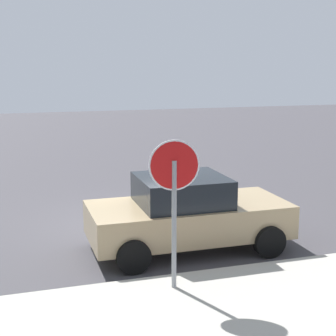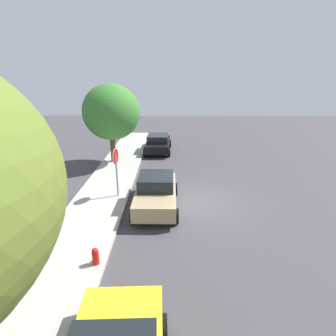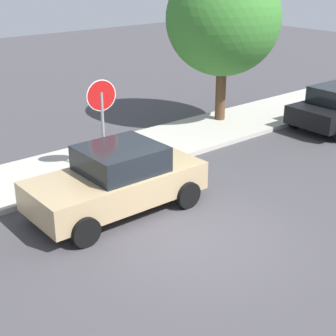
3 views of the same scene
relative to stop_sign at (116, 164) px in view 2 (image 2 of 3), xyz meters
name	(u,v)px [view 2 (image 2 of 3)]	position (x,y,z in m)	size (l,w,h in m)	color
ground_plane	(199,201)	(-0.37, -4.02, -1.79)	(60.00, 60.00, 0.00)	#423F44
sidewalk_curb	(100,200)	(-0.37, 0.82, -1.72)	(32.00, 2.67, 0.14)	#B2ADA3
stop_sign	(116,164)	(0.00, 0.00, 0.00)	(0.81, 0.13, 2.59)	gray
parked_car_tan	(156,192)	(-0.92, -1.96, -1.03)	(4.05, 2.04, 1.54)	tan
parked_car_black	(158,143)	(8.67, -1.66, -1.06)	(4.25, 2.13, 1.43)	black
street_tree_near_corner	(111,112)	(5.62, 1.28, 1.76)	(3.78, 3.78, 5.41)	#513823
fire_hydrant	(96,258)	(-5.07, -0.23, -1.43)	(0.30, 0.22, 0.72)	red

